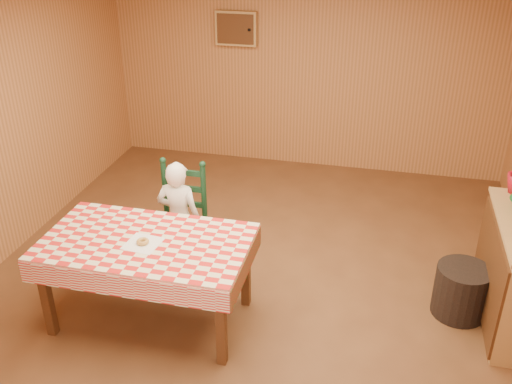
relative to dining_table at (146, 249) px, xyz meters
The scene contains 8 objects.
ground 1.11m from the dining_table, 32.63° to the left, with size 6.00×6.00×0.00m, color brown.
cabin_walls 1.69m from the dining_table, 53.81° to the left, with size 5.10×6.05×2.65m.
dining_table is the anchor object (origin of this frame).
ladder_chair 0.81m from the dining_table, 90.00° to the left, with size 0.44×0.40×1.08m.
seated_child 0.74m from the dining_table, 90.00° to the left, with size 0.41×0.27×1.12m, color white.
napkin 0.10m from the dining_table, 90.00° to the right, with size 0.26×0.26×0.00m, color white.
donut 0.11m from the dining_table, 90.00° to the right, with size 0.10×0.10×0.03m, color #BD8E44.
storage_bin 2.64m from the dining_table, 14.79° to the left, with size 0.45×0.45×0.45m, color black.
Camera 1 is at (0.99, -3.99, 3.16)m, focal length 40.00 mm.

